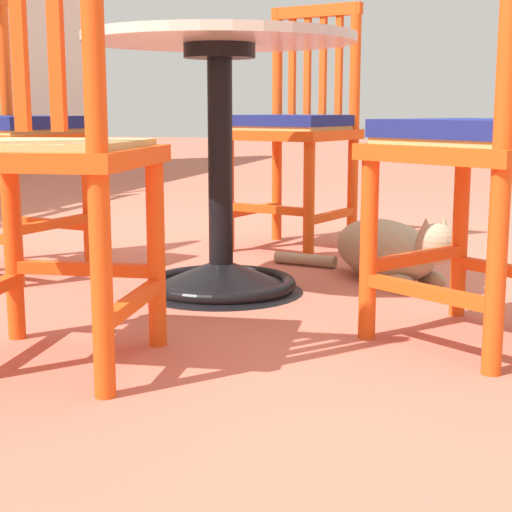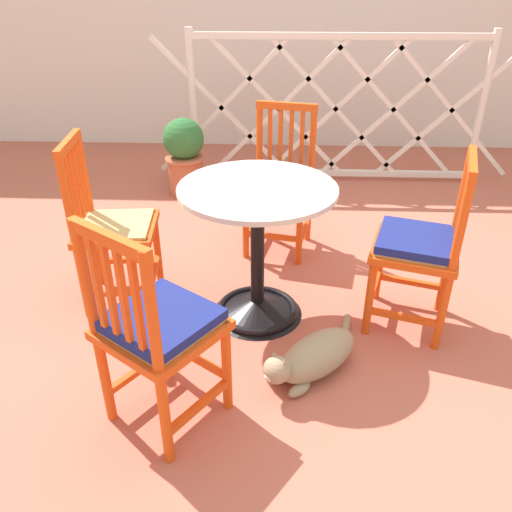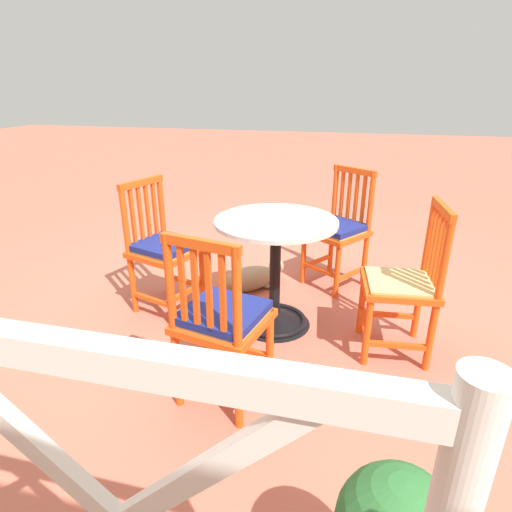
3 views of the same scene
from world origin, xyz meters
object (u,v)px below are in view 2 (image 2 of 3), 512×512
(cafe_table, at_px, (257,268))
(orange_chair_by_planter, at_px, (420,247))
(orange_chair_facing_out, at_px, (280,183))
(tabby_cat, at_px, (312,358))
(orange_chair_tucked_in, at_px, (157,329))
(orange_chair_at_corner, at_px, (111,228))
(terracotta_planter, at_px, (185,155))

(cafe_table, xyz_separation_m, orange_chair_by_planter, (0.79, -0.04, 0.16))
(orange_chair_facing_out, distance_m, tabby_cat, 1.28)
(orange_chair_tucked_in, bearing_deg, orange_chair_by_planter, 31.27)
(orange_chair_facing_out, bearing_deg, orange_chair_at_corner, -144.09)
(orange_chair_by_planter, xyz_separation_m, orange_chair_facing_out, (-0.68, 0.80, 0.00))
(orange_chair_facing_out, bearing_deg, cafe_table, -98.16)
(orange_chair_by_planter, bearing_deg, orange_chair_facing_out, 130.47)
(orange_chair_by_planter, bearing_deg, orange_chair_tucked_in, -148.73)
(tabby_cat, bearing_deg, cafe_table, 119.76)
(orange_chair_facing_out, relative_size, orange_chair_at_corner, 1.00)
(orange_chair_facing_out, bearing_deg, orange_chair_by_planter, -49.53)
(orange_chair_facing_out, distance_m, terracotta_planter, 1.16)
(terracotta_planter, bearing_deg, cafe_table, -68.47)
(cafe_table, relative_size, orange_chair_by_planter, 0.83)
(terracotta_planter, bearing_deg, orange_chair_at_corner, -94.86)
(cafe_table, bearing_deg, orange_chair_at_corner, 171.05)
(cafe_table, height_order, orange_chair_at_corner, orange_chair_at_corner)
(orange_chair_by_planter, bearing_deg, cafe_table, 177.16)
(terracotta_planter, bearing_deg, tabby_cat, -66.56)
(orange_chair_by_planter, relative_size, orange_chair_at_corner, 1.00)
(tabby_cat, bearing_deg, orange_chair_facing_out, 97.22)
(cafe_table, height_order, orange_chair_facing_out, orange_chair_facing_out)
(orange_chair_tucked_in, bearing_deg, cafe_table, 64.62)
(orange_chair_by_planter, height_order, tabby_cat, orange_chair_by_planter)
(cafe_table, bearing_deg, orange_chair_tucked_in, -115.38)
(orange_chair_at_corner, bearing_deg, orange_chair_facing_out, 35.91)
(orange_chair_at_corner, relative_size, tabby_cat, 1.46)
(cafe_table, relative_size, terracotta_planter, 1.23)
(orange_chair_at_corner, xyz_separation_m, terracotta_planter, (0.13, 1.51, -0.11))
(orange_chair_by_planter, bearing_deg, terracotta_planter, 130.65)
(orange_chair_by_planter, bearing_deg, tabby_cat, -141.35)
(orange_chair_tucked_in, bearing_deg, orange_chair_facing_out, 73.01)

